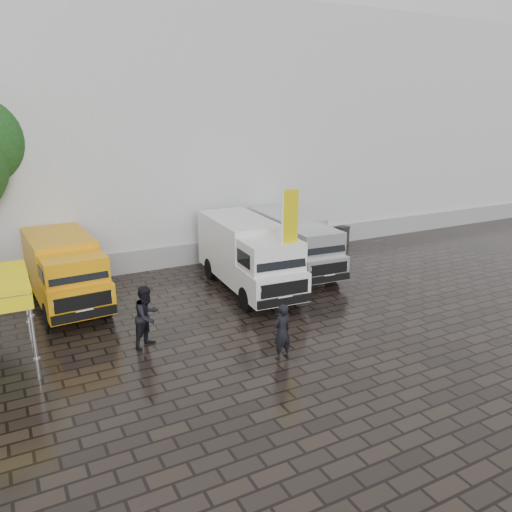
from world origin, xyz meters
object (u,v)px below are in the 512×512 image
(van_silver, at_px, (295,245))
(van_yellow, at_px, (65,273))
(van_white, at_px, (248,257))
(person_front, at_px, (282,332))
(wheelie_bin, at_px, (342,235))
(person_tent, at_px, (147,316))
(flagpole, at_px, (286,244))

(van_silver, bearing_deg, van_yellow, -178.85)
(van_white, xyz_separation_m, person_front, (-1.80, -5.75, -0.54))
(van_silver, relative_size, wheelie_bin, 5.76)
(van_white, xyz_separation_m, person_tent, (-5.05, -3.12, -0.41))
(wheelie_bin, relative_size, person_front, 0.59)
(van_white, height_order, person_front, van_white)
(van_white, bearing_deg, flagpole, -83.53)
(person_tent, bearing_deg, van_silver, -7.26)
(van_white, relative_size, wheelie_bin, 6.36)
(van_silver, relative_size, flagpole, 1.26)
(person_tent, bearing_deg, flagpole, -31.05)
(wheelie_bin, height_order, person_tent, person_tent)
(flagpole, relative_size, person_front, 2.72)
(van_silver, bearing_deg, flagpole, -121.96)
(van_white, distance_m, person_tent, 5.95)
(person_front, bearing_deg, van_silver, -133.21)
(van_white, distance_m, van_silver, 3.11)
(van_yellow, distance_m, person_tent, 4.99)
(van_silver, distance_m, wheelie_bin, 5.64)
(van_silver, height_order, flagpole, flagpole)
(van_yellow, distance_m, flagpole, 8.23)
(flagpole, bearing_deg, van_yellow, 148.19)
(van_silver, bearing_deg, person_front, -120.64)
(van_silver, relative_size, person_front, 3.42)
(van_white, bearing_deg, wheelie_bin, 30.90)
(van_yellow, bearing_deg, flagpole, -35.30)
(person_front, height_order, person_tent, person_tent)
(flagpole, height_order, person_front, flagpole)
(van_silver, distance_m, person_front, 8.32)
(wheelie_bin, bearing_deg, van_silver, -160.60)
(van_yellow, distance_m, wheelie_bin, 14.71)
(van_yellow, height_order, person_front, van_yellow)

